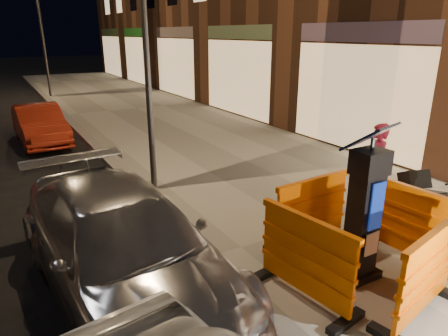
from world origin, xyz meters
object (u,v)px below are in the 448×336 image
parking_kiosk (364,209)px  barrier_bldgside (407,223)px  barrier_back (312,213)px  car_red (43,143)px  man (375,167)px  barrier_front (427,275)px  stroller (424,199)px  barrier_kerbside (305,259)px  car_silver (127,290)px

parking_kiosk → barrier_bldgside: bearing=-6.7°
barrier_back → car_red: (-2.75, 9.28, -0.71)m
barrier_bldgside → car_red: (-3.70, 10.23, -0.71)m
car_red → man: man is taller
parking_kiosk → barrier_front: size_ratio=1.40×
barrier_bldgside → man: man is taller
barrier_back → stroller: size_ratio=1.56×
barrier_bldgside → man: bearing=-39.6°
car_red → man: bearing=-63.9°
man → parking_kiosk: bearing=-16.7°
barrier_kerbside → man: 3.26m
barrier_kerbside → barrier_bldgside: (1.90, 0.00, 0.00)m
barrier_back → stroller: bearing=-14.1°
car_silver → man: size_ratio=2.94×
barrier_front → man: 3.11m
barrier_front → man: size_ratio=0.88×
car_silver → car_red: 8.76m
barrier_kerbside → man: size_ratio=0.88×
barrier_back → stroller: 2.20m
barrier_kerbside → man: (2.91, 1.45, 0.25)m
car_red → barrier_back: bearing=-75.6°
stroller → barrier_front: bearing=-128.4°
car_silver → stroller: size_ratio=5.21×
car_silver → car_red: size_ratio=1.33×
barrier_kerbside → man: bearing=-72.2°
barrier_front → barrier_kerbside: bearing=123.3°
car_silver → man: bearing=-4.1°
barrier_front → barrier_back: same height
car_silver → parking_kiosk: bearing=-32.0°
parking_kiosk → barrier_kerbside: 1.05m
parking_kiosk → car_silver: size_ratio=0.42×
car_silver → man: (4.71, -0.02, 0.96)m
barrier_front → barrier_kerbside: size_ratio=1.00×
barrier_front → stroller: bearing=23.1°
barrier_back → car_silver: bearing=165.6°
barrier_kerbside → barrier_bldgside: size_ratio=1.00×
barrier_bldgside → man: 1.79m
parking_kiosk → man: (1.96, 1.45, -0.19)m
parking_kiosk → car_silver: bearing=145.2°
barrier_front → barrier_bldgside: size_ratio=1.00×
barrier_back → parking_kiosk: bearing=-93.7°
barrier_back → barrier_kerbside: same height
man → stroller: 0.99m
parking_kiosk → barrier_front: 1.05m
parking_kiosk → barrier_front: parking_kiosk is taller
barrier_front → barrier_bldgside: 1.34m
parking_kiosk → stroller: 2.30m
car_red → stroller: size_ratio=3.91×
barrier_front → car_red: barrier_front is taller
car_silver → man: 4.81m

